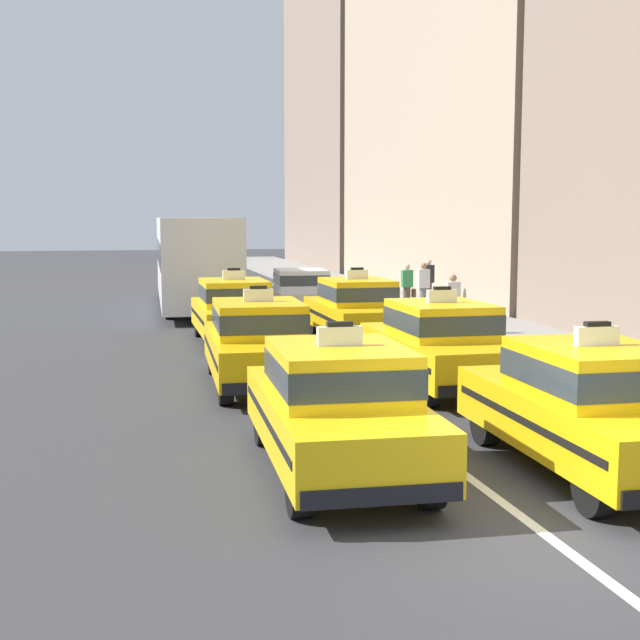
{
  "coord_description": "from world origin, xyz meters",
  "views": [
    {
      "loc": [
        -4.17,
        -7.65,
        3.24
      ],
      "look_at": [
        -0.52,
        8.27,
        1.3
      ],
      "focal_mm": 48.63,
      "sensor_mm": 36.0,
      "label": 1
    }
  ],
  "objects": [
    {
      "name": "ground_plane",
      "position": [
        0.0,
        0.0,
        0.0
      ],
      "size": [
        160.0,
        160.0,
        0.0
      ],
      "primitive_type": "plane",
      "color": "#353538"
    },
    {
      "name": "taxi_right_nearest",
      "position": [
        1.55,
        2.04,
        0.88
      ],
      "size": [
        1.92,
        4.6,
        1.96
      ],
      "color": "black",
      "rests_on": "ground"
    },
    {
      "name": "bus_left_fourth",
      "position": [
        -1.63,
        23.51,
        1.82
      ],
      "size": [
        2.85,
        11.27,
        3.22
      ],
      "color": "black",
      "rests_on": "ground"
    },
    {
      "name": "lane_stripe_left_right",
      "position": [
        0.0,
        20.0,
        0.0
      ],
      "size": [
        0.14,
        80.0,
        0.01
      ],
      "primitive_type": "cube",
      "color": "silver",
      "rests_on": "ground"
    },
    {
      "name": "pedestrian_by_storefront",
      "position": [
        4.45,
        14.03,
        0.95
      ],
      "size": [
        0.36,
        0.24,
        1.58
      ],
      "color": "#23232D",
      "rests_on": "sidewalk_curb"
    },
    {
      "name": "taxi_right_second",
      "position": [
        1.63,
        7.6,
        0.88
      ],
      "size": [
        1.83,
        4.57,
        1.96
      ],
      "color": "black",
      "rests_on": "ground"
    },
    {
      "name": "taxi_right_third",
      "position": [
        1.72,
        13.86,
        0.88
      ],
      "size": [
        1.84,
        4.57,
        1.96
      ],
      "color": "black",
      "rests_on": "ground"
    },
    {
      "name": "sidewalk_curb",
      "position": [
        5.6,
        15.0,
        0.07
      ],
      "size": [
        4.0,
        90.0,
        0.15
      ],
      "primitive_type": "cube",
      "color": "gray",
      "rests_on": "ground"
    },
    {
      "name": "pedestrian_near_crosswalk",
      "position": [
        6.35,
        21.12,
        0.98
      ],
      "size": [
        0.36,
        0.24,
        1.63
      ],
      "color": "#473828",
      "rests_on": "sidewalk_curb"
    },
    {
      "name": "pedestrian_trailing",
      "position": [
        5.05,
        19.6,
        0.93
      ],
      "size": [
        0.47,
        0.24,
        1.56
      ],
      "color": "#473828",
      "rests_on": "sidewalk_curb"
    },
    {
      "name": "sedan_right_fourth",
      "position": [
        1.43,
        19.53,
        0.85
      ],
      "size": [
        2.02,
        4.4,
        1.58
      ],
      "color": "black",
      "rests_on": "ground"
    },
    {
      "name": "taxi_left_nearest",
      "position": [
        -1.56,
        2.73,
        0.88
      ],
      "size": [
        1.97,
        4.62,
        1.96
      ],
      "color": "black",
      "rests_on": "ground"
    },
    {
      "name": "taxi_left_third",
      "position": [
        -1.4,
        14.34,
        0.88
      ],
      "size": [
        1.83,
        4.56,
        1.96
      ],
      "color": "black",
      "rests_on": "ground"
    },
    {
      "name": "taxi_left_second",
      "position": [
        -1.67,
        8.54,
        0.88
      ],
      "size": [
        1.99,
        4.63,
        1.96
      ],
      "color": "black",
      "rests_on": "ground"
    },
    {
      "name": "pedestrian_mid_block",
      "position": [
        5.11,
        18.2,
        1.0
      ],
      "size": [
        0.36,
        0.24,
        1.67
      ],
      "color": "slate",
      "rests_on": "sidewalk_curb"
    }
  ]
}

